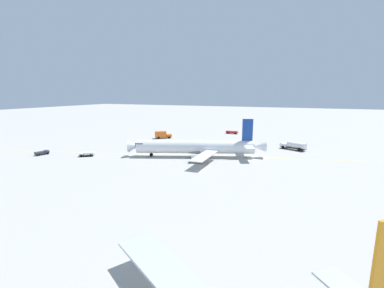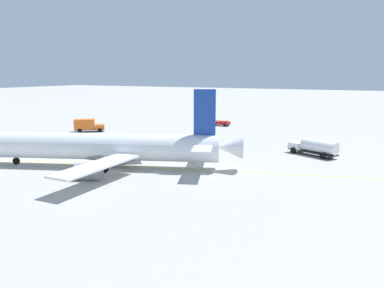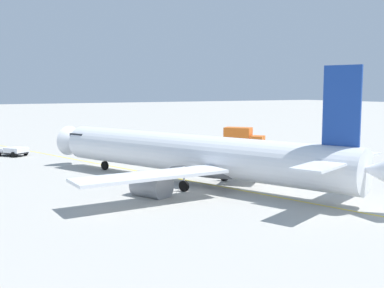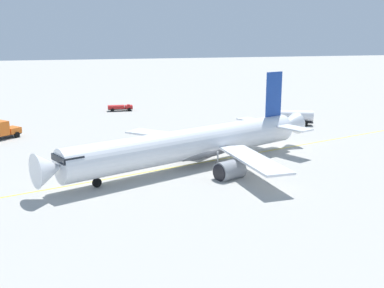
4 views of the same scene
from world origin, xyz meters
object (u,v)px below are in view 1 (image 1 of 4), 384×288
at_px(fuel_tanker_truck, 294,145).
at_px(ops_pickup_truck, 232,132).
at_px(airliner_main, 197,147).
at_px(baggage_truck_truck, 42,153).
at_px(catering_truck_truck, 162,135).
at_px(pushback_tug_truck, 87,154).

bearing_deg(fuel_tanker_truck, ops_pickup_truck, -17.83).
bearing_deg(ops_pickup_truck, airliner_main, -82.65).
bearing_deg(ops_pickup_truck, fuel_tanker_truck, -38.13).
bearing_deg(baggage_truck_truck, airliner_main, -57.03).
bearing_deg(baggage_truck_truck, catering_truck_truck, -12.33).
distance_m(baggage_truck_truck, fuel_tanker_truck, 84.41).
bearing_deg(ops_pickup_truck, catering_truck_truck, -129.75).
bearing_deg(airliner_main, ops_pickup_truck, -108.59).
bearing_deg(airliner_main, catering_truck_truck, -64.61).
distance_m(ops_pickup_truck, pushback_tug_truck, 70.00).
bearing_deg(airliner_main, baggage_truck_truck, -0.91).
relative_size(fuel_tanker_truck, catering_truck_truck, 1.26).
xyz_separation_m(airliner_main, baggage_truck_truck, (-46.86, -17.23, -2.27)).
relative_size(airliner_main, catering_truck_truck, 5.71).
xyz_separation_m(airliner_main, fuel_tanker_truck, (27.41, 22.87, -1.41)).
distance_m(ops_pickup_truck, catering_truck_truck, 35.09).
xyz_separation_m(airliner_main, catering_truck_truck, (-26.84, 25.48, -1.33)).
bearing_deg(catering_truck_truck, airliner_main, -81.77).
xyz_separation_m(ops_pickup_truck, pushback_tug_truck, (-29.99, -63.25, -0.01)).
bearing_deg(fuel_tanker_truck, airliner_main, 64.99).
relative_size(airliner_main, fuel_tanker_truck, 4.53).
height_order(airliner_main, fuel_tanker_truck, airliner_main).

